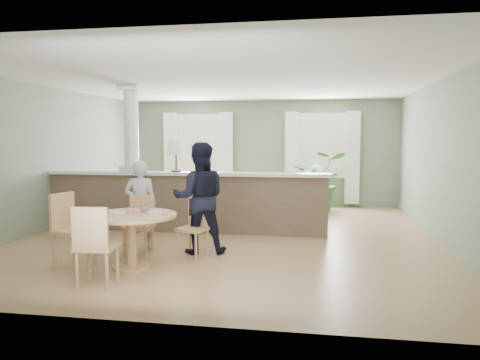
% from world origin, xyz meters
% --- Properties ---
extents(ground, '(8.00, 8.00, 0.00)m').
position_xyz_m(ground, '(0.00, 0.00, 0.00)').
color(ground, tan).
rests_on(ground, ground).
extents(room_shell, '(7.02, 8.02, 2.71)m').
position_xyz_m(room_shell, '(-0.03, 0.63, 1.81)').
color(room_shell, gray).
rests_on(room_shell, ground).
extents(pony_wall, '(5.32, 0.38, 2.70)m').
position_xyz_m(pony_wall, '(-0.99, 0.20, 0.71)').
color(pony_wall, brown).
rests_on(pony_wall, ground).
extents(sofa, '(3.15, 1.92, 0.86)m').
position_xyz_m(sofa, '(-0.52, 1.79, 0.43)').
color(sofa, '#9C7F55').
rests_on(sofa, ground).
extents(houseplant, '(1.38, 1.23, 1.42)m').
position_xyz_m(houseplant, '(1.56, 3.20, 0.71)').
color(houseplant, '#336428').
rests_on(houseplant, ground).
extents(dining_table, '(1.20, 1.20, 0.82)m').
position_xyz_m(dining_table, '(-0.90, -2.27, 0.58)').
color(dining_table, tan).
rests_on(dining_table, ground).
extents(chair_far_boy, '(0.41, 0.41, 0.87)m').
position_xyz_m(chair_far_boy, '(-1.08, -1.53, 0.48)').
color(chair_far_boy, tan).
rests_on(chair_far_boy, ground).
extents(chair_far_man, '(0.48, 0.48, 0.85)m').
position_xyz_m(chair_far_man, '(-0.24, -1.50, 0.47)').
color(chair_far_man, tan).
rests_on(chair_far_man, ground).
extents(chair_near, '(0.47, 0.47, 0.95)m').
position_xyz_m(chair_near, '(-1.00, -3.11, 0.53)').
color(chair_near, tan).
rests_on(chair_near, ground).
extents(chair_side, '(0.54, 0.54, 0.99)m').
position_xyz_m(chair_side, '(-1.76, -2.31, 0.54)').
color(chair_side, tan).
rests_on(chair_side, ground).
extents(child_person, '(0.55, 0.41, 1.38)m').
position_xyz_m(child_person, '(-1.19, -1.20, 0.69)').
color(child_person, '#AAAAAF').
rests_on(child_person, ground).
extents(man_person, '(0.93, 0.80, 1.66)m').
position_xyz_m(man_person, '(-0.23, -1.29, 0.83)').
color(man_person, black).
rests_on(man_person, ground).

